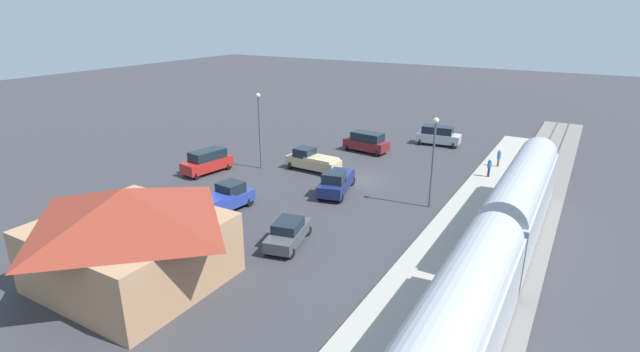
% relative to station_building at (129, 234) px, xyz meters
% --- Properties ---
extents(ground_plane, '(200.00, 200.00, 0.00)m').
position_rel_station_building_xyz_m(ground_plane, '(-4.00, -22.00, -2.97)').
color(ground_plane, '#38383D').
extents(railway_track, '(4.80, 70.00, 0.30)m').
position_rel_station_building_xyz_m(railway_track, '(-18.00, -22.00, -2.87)').
color(railway_track, slate).
rests_on(railway_track, ground).
extents(platform, '(3.20, 46.00, 0.30)m').
position_rel_station_building_xyz_m(platform, '(-14.00, -22.00, -2.82)').
color(platform, '#A8A399').
rests_on(platform, ground).
extents(station_building, '(10.09, 9.19, 5.71)m').
position_rel_station_building_xyz_m(station_building, '(0.00, 0.00, 0.00)').
color(station_building, tan).
rests_on(station_building, ground).
extents(pedestrian_on_platform, '(0.36, 0.36, 1.71)m').
position_rel_station_building_xyz_m(pedestrian_on_platform, '(-13.85, -28.22, -1.69)').
color(pedestrian_on_platform, '#23284C').
rests_on(pedestrian_on_platform, platform).
extents(pedestrian_waiting_far, '(0.36, 0.36, 1.71)m').
position_rel_station_building_xyz_m(pedestrian_waiting_far, '(-14.01, -31.89, -1.69)').
color(pedestrian_waiting_far, brown).
rests_on(pedestrian_waiting_far, platform).
extents(suv_silver, '(5.07, 2.76, 2.22)m').
position_rel_station_building_xyz_m(suv_silver, '(-6.16, -37.72, -1.82)').
color(suv_silver, silver).
rests_on(suv_silver, ground).
extents(pickup_tan, '(5.49, 2.70, 2.14)m').
position_rel_station_building_xyz_m(pickup_tan, '(1.58, -22.30, -1.94)').
color(pickup_tan, '#C6B284').
rests_on(pickup_tan, ground).
extents(pickup_blue, '(2.53, 5.58, 2.14)m').
position_rel_station_building_xyz_m(pickup_blue, '(2.32, -10.15, -1.94)').
color(pickup_blue, '#283D9E').
rests_on(pickup_blue, ground).
extents(suv_maroon, '(5.09, 2.81, 2.22)m').
position_rel_station_building_xyz_m(suv_maroon, '(-0.22, -30.83, -1.82)').
color(suv_maroon, maroon).
rests_on(suv_maroon, ground).
extents(pickup_navy, '(3.19, 5.71, 2.14)m').
position_rel_station_building_xyz_m(pickup_navy, '(-3.37, -18.13, -1.94)').
color(pickup_navy, navy).
rests_on(pickup_navy, ground).
extents(suv_red, '(2.72, 5.15, 2.22)m').
position_rel_station_building_xyz_m(suv_red, '(9.99, -16.66, -1.82)').
color(suv_red, red).
rests_on(suv_red, ground).
extents(sedan_charcoal, '(2.83, 4.80, 1.74)m').
position_rel_station_building_xyz_m(sedan_charcoal, '(-5.12, -8.16, -2.09)').
color(sedan_charcoal, '#47494F').
rests_on(sedan_charcoal, ground).
extents(light_pole_near_platform, '(0.44, 0.44, 7.24)m').
position_rel_station_building_xyz_m(light_pole_near_platform, '(-11.20, -19.17, 1.63)').
color(light_pole_near_platform, '#515156').
rests_on(light_pole_near_platform, ground).
extents(light_pole_lot_center, '(0.44, 0.44, 7.46)m').
position_rel_station_building_xyz_m(light_pole_lot_center, '(6.34, -20.32, 1.75)').
color(light_pole_lot_center, '#515156').
rests_on(light_pole_lot_center, ground).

